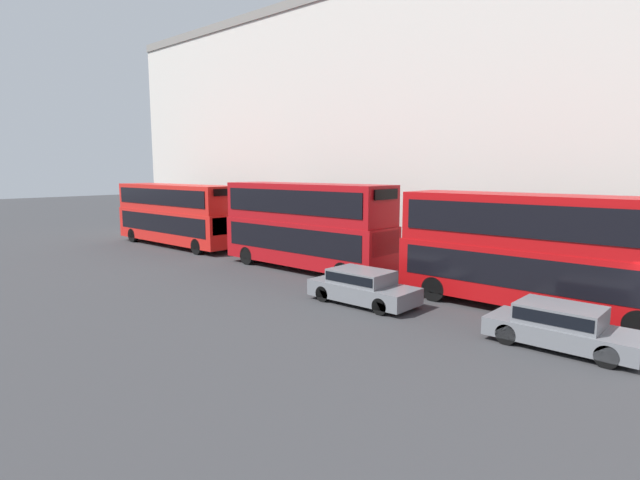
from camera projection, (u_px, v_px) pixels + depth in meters
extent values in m
cube|color=#B20C0F|center=(536.00, 275.00, 18.46)|extent=(2.55, 10.32, 2.08)
cube|color=#B20C0F|center=(539.00, 221.00, 18.18)|extent=(2.50, 10.11, 1.94)
cube|color=black|center=(536.00, 269.00, 18.43)|extent=(2.59, 9.49, 1.16)
cube|color=black|center=(539.00, 219.00, 18.17)|extent=(2.59, 9.49, 1.16)
cylinder|color=black|center=(640.00, 325.00, 15.40)|extent=(0.30, 1.00, 1.00)
cylinder|color=black|center=(434.00, 289.00, 20.12)|extent=(0.30, 1.00, 1.00)
cylinder|color=black|center=(460.00, 280.00, 21.77)|extent=(0.30, 1.00, 1.00)
cube|color=#A80F14|center=(306.00, 242.00, 26.24)|extent=(2.55, 10.10, 2.23)
cube|color=#A80F14|center=(306.00, 202.00, 25.94)|extent=(2.50, 9.90, 1.96)
cube|color=black|center=(306.00, 237.00, 26.20)|extent=(2.59, 9.29, 1.25)
cube|color=black|center=(306.00, 201.00, 25.93)|extent=(2.59, 9.29, 1.18)
cube|color=black|center=(385.00, 243.00, 22.85)|extent=(2.17, 0.06, 1.12)
cube|color=black|center=(386.00, 194.00, 22.54)|extent=(1.78, 0.06, 0.47)
cylinder|color=black|center=(343.00, 273.00, 23.26)|extent=(0.30, 1.00, 1.00)
cylinder|color=black|center=(372.00, 266.00, 24.92)|extent=(0.30, 1.00, 1.00)
cylinder|color=black|center=(248.00, 256.00, 27.83)|extent=(0.30, 1.00, 1.00)
cylinder|color=black|center=(277.00, 251.00, 29.49)|extent=(0.30, 1.00, 1.00)
cube|color=red|center=(177.00, 226.00, 34.43)|extent=(2.55, 11.28, 2.13)
cube|color=red|center=(176.00, 197.00, 34.15)|extent=(2.50, 11.06, 1.76)
cube|color=black|center=(177.00, 222.00, 34.39)|extent=(2.59, 10.38, 1.19)
cube|color=black|center=(175.00, 196.00, 34.14)|extent=(2.59, 10.38, 1.05)
cube|color=black|center=(227.00, 226.00, 30.65)|extent=(2.17, 0.06, 1.07)
cube|color=black|center=(226.00, 192.00, 30.36)|extent=(1.78, 0.06, 0.42)
cylinder|color=black|center=(197.00, 247.00, 31.05)|extent=(0.30, 1.00, 1.00)
cylinder|color=black|center=(226.00, 243.00, 32.71)|extent=(0.30, 1.00, 1.00)
cylinder|color=black|center=(133.00, 235.00, 36.41)|extent=(0.30, 1.00, 1.00)
cylinder|color=black|center=(161.00, 232.00, 38.06)|extent=(0.30, 1.00, 1.00)
cube|color=slate|center=(562.00, 333.00, 14.79)|extent=(1.76, 4.25, 0.56)
cube|color=slate|center=(560.00, 314.00, 14.78)|extent=(1.55, 2.34, 0.57)
cube|color=black|center=(560.00, 313.00, 14.77)|extent=(1.59, 2.22, 0.36)
cylinder|color=black|center=(607.00, 356.00, 13.34)|extent=(0.22, 0.64, 0.64)
cylinder|color=black|center=(620.00, 342.00, 14.47)|extent=(0.22, 0.64, 0.64)
cylinder|color=black|center=(507.00, 334.00, 15.14)|extent=(0.22, 0.64, 0.64)
cylinder|color=black|center=(525.00, 323.00, 16.27)|extent=(0.22, 0.64, 0.64)
cube|color=slate|center=(363.00, 291.00, 19.68)|extent=(1.82, 4.37, 0.64)
cube|color=slate|center=(361.00, 276.00, 19.67)|extent=(1.61, 2.40, 0.53)
cube|color=black|center=(361.00, 276.00, 19.66)|extent=(1.64, 2.28, 0.34)
cylinder|color=black|center=(380.00, 306.00, 18.19)|extent=(0.22, 0.64, 0.64)
cylinder|color=black|center=(404.00, 298.00, 19.37)|extent=(0.22, 0.64, 0.64)
cylinder|color=black|center=(323.00, 294.00, 20.04)|extent=(0.22, 0.64, 0.64)
cylinder|color=black|center=(348.00, 287.00, 21.22)|extent=(0.22, 0.64, 0.64)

